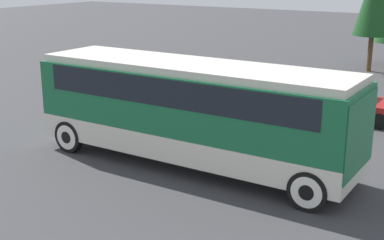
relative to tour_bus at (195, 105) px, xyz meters
name	(u,v)px	position (x,y,z in m)	size (l,w,h in m)	color
ground_plane	(192,164)	(-0.10, 0.00, -1.91)	(120.00, 120.00, 0.00)	#38383A
tour_bus	(195,105)	(0.00, 0.00, 0.00)	(10.12, 2.69, 3.17)	silver
parked_car_near	(341,101)	(2.04, 7.81, -1.24)	(4.34, 1.96, 1.34)	maroon
parked_car_mid	(262,87)	(-1.79, 8.51, -1.22)	(4.07, 1.89, 1.37)	#2D5638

